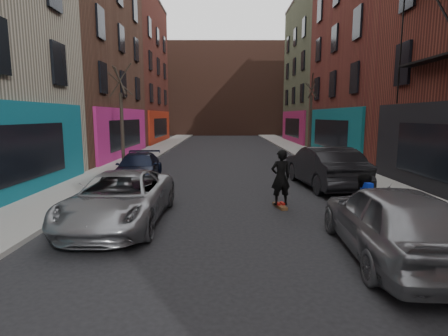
{
  "coord_description": "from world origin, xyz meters",
  "views": [
    {
      "loc": [
        -0.32,
        -2.35,
        2.99
      ],
      "look_at": [
        -0.31,
        6.92,
        1.6
      ],
      "focal_mm": 28.0,
      "sensor_mm": 36.0,
      "label": 1
    }
  ],
  "objects_px": {
    "tree_left_far": "(121,109)",
    "parked_right_far": "(391,221)",
    "tree_right_far": "(311,108)",
    "parked_left_far": "(120,198)",
    "parked_right_end": "(323,167)",
    "pedestrian": "(361,208)",
    "skateboarder": "(281,177)",
    "skateboard": "(280,206)",
    "parked_left_end": "(138,168)"
  },
  "relations": [
    {
      "from": "parked_left_far",
      "to": "skateboard",
      "type": "xyz_separation_m",
      "value": [
        4.74,
        1.66,
        -0.66
      ]
    },
    {
      "from": "tree_left_far",
      "to": "skateboard",
      "type": "bearing_deg",
      "value": -49.94
    },
    {
      "from": "tree_left_far",
      "to": "parked_right_far",
      "type": "xyz_separation_m",
      "value": [
        9.4,
        -13.28,
        -2.57
      ]
    },
    {
      "from": "parked_right_far",
      "to": "skateboarder",
      "type": "distance_m",
      "value": 4.42
    },
    {
      "from": "parked_left_end",
      "to": "parked_right_far",
      "type": "height_order",
      "value": "parked_right_far"
    },
    {
      "from": "parked_right_end",
      "to": "skateboarder",
      "type": "xyz_separation_m",
      "value": [
        -2.37,
        -3.4,
        0.15
      ]
    },
    {
      "from": "tree_right_far",
      "to": "skateboarder",
      "type": "bearing_deg",
      "value": -107.06
    },
    {
      "from": "tree_left_far",
      "to": "parked_left_far",
      "type": "distance_m",
      "value": 11.58
    },
    {
      "from": "parked_left_end",
      "to": "tree_left_far",
      "type": "bearing_deg",
      "value": 108.8
    },
    {
      "from": "parked_right_far",
      "to": "pedestrian",
      "type": "height_order",
      "value": "pedestrian"
    },
    {
      "from": "skateboard",
      "to": "parked_left_end",
      "type": "bearing_deg",
      "value": 128.62
    },
    {
      "from": "parked_left_end",
      "to": "pedestrian",
      "type": "relative_size",
      "value": 2.68
    },
    {
      "from": "parked_right_far",
      "to": "skateboarder",
      "type": "relative_size",
      "value": 2.62
    },
    {
      "from": "pedestrian",
      "to": "skateboarder",
      "type": "bearing_deg",
      "value": -78.25
    },
    {
      "from": "parked_left_end",
      "to": "pedestrian",
      "type": "distance_m",
      "value": 10.47
    },
    {
      "from": "parked_left_far",
      "to": "parked_left_end",
      "type": "bearing_deg",
      "value": 99.68
    },
    {
      "from": "parked_left_end",
      "to": "parked_right_far",
      "type": "xyz_separation_m",
      "value": [
        7.39,
        -8.6,
        0.16
      ]
    },
    {
      "from": "parked_right_far",
      "to": "skateboard",
      "type": "height_order",
      "value": "parked_right_far"
    },
    {
      "from": "parked_right_end",
      "to": "parked_left_far",
      "type": "bearing_deg",
      "value": 29.1
    },
    {
      "from": "tree_left_far",
      "to": "skateboard",
      "type": "height_order",
      "value": "tree_left_far"
    },
    {
      "from": "parked_left_far",
      "to": "tree_right_far",
      "type": "bearing_deg",
      "value": 61.42
    },
    {
      "from": "tree_right_far",
      "to": "parked_right_end",
      "type": "distance_m",
      "value": 12.31
    },
    {
      "from": "tree_right_far",
      "to": "parked_left_end",
      "type": "bearing_deg",
      "value": -134.19
    },
    {
      "from": "skateboard",
      "to": "pedestrian",
      "type": "xyz_separation_m",
      "value": [
        1.38,
        -3.17,
        0.79
      ]
    },
    {
      "from": "tree_left_far",
      "to": "parked_right_far",
      "type": "distance_m",
      "value": 16.48
    },
    {
      "from": "pedestrian",
      "to": "parked_left_far",
      "type": "bearing_deg",
      "value": -25.66
    },
    {
      "from": "parked_right_end",
      "to": "skateboard",
      "type": "relative_size",
      "value": 6.54
    },
    {
      "from": "tree_right_far",
      "to": "pedestrian",
      "type": "height_order",
      "value": "tree_right_far"
    },
    {
      "from": "parked_left_far",
      "to": "parked_left_end",
      "type": "distance_m",
      "value": 6.25
    },
    {
      "from": "pedestrian",
      "to": "skateboard",
      "type": "bearing_deg",
      "value": -78.25
    },
    {
      "from": "parked_right_end",
      "to": "pedestrian",
      "type": "xyz_separation_m",
      "value": [
        -0.98,
        -6.58,
        -0.02
      ]
    },
    {
      "from": "parked_left_far",
      "to": "pedestrian",
      "type": "bearing_deg",
      "value": -13.33
    },
    {
      "from": "parked_left_end",
      "to": "pedestrian",
      "type": "bearing_deg",
      "value": -51.64
    },
    {
      "from": "parked_right_end",
      "to": "skateboarder",
      "type": "relative_size",
      "value": 2.88
    },
    {
      "from": "skateboard",
      "to": "parked_right_far",
      "type": "bearing_deg",
      "value": -80.99
    },
    {
      "from": "parked_right_far",
      "to": "parked_right_end",
      "type": "relative_size",
      "value": 0.91
    },
    {
      "from": "tree_left_far",
      "to": "parked_right_far",
      "type": "bearing_deg",
      "value": -54.72
    },
    {
      "from": "tree_right_far",
      "to": "skateboard",
      "type": "bearing_deg",
      "value": -107.06
    },
    {
      "from": "skateboard",
      "to": "skateboarder",
      "type": "xyz_separation_m",
      "value": [
        0.0,
        0.0,
        0.96
      ]
    },
    {
      "from": "tree_right_far",
      "to": "skateboard",
      "type": "height_order",
      "value": "tree_right_far"
    },
    {
      "from": "parked_right_end",
      "to": "skateboard",
      "type": "distance_m",
      "value": 4.22
    },
    {
      "from": "parked_right_far",
      "to": "pedestrian",
      "type": "bearing_deg",
      "value": -69.7
    },
    {
      "from": "parked_left_far",
      "to": "parked_left_end",
      "type": "relative_size",
      "value": 1.15
    },
    {
      "from": "tree_right_far",
      "to": "parked_left_far",
      "type": "distance_m",
      "value": 19.51
    },
    {
      "from": "parked_left_end",
      "to": "parked_right_far",
      "type": "distance_m",
      "value": 11.34
    },
    {
      "from": "parked_right_far",
      "to": "parked_right_end",
      "type": "height_order",
      "value": "parked_right_end"
    },
    {
      "from": "parked_right_end",
      "to": "pedestrian",
      "type": "height_order",
      "value": "parked_right_end"
    },
    {
      "from": "parked_right_end",
      "to": "parked_right_far",
      "type": "bearing_deg",
      "value": 78.27
    },
    {
      "from": "pedestrian",
      "to": "parked_right_far",
      "type": "bearing_deg",
      "value": 95.51
    },
    {
      "from": "parked_right_end",
      "to": "skateboarder",
      "type": "bearing_deg",
      "value": 48.81
    }
  ]
}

